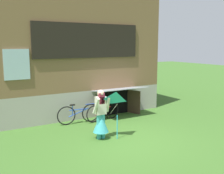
# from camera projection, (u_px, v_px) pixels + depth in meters

# --- Properties ---
(ground_plane) EXTENTS (60.00, 60.00, 0.00)m
(ground_plane) POSITION_uv_depth(u_px,v_px,m) (129.00, 139.00, 8.77)
(ground_plane) COLOR #386023
(log_house) EXTENTS (7.36, 6.37, 5.22)m
(log_house) POSITION_uv_depth(u_px,v_px,m) (66.00, 54.00, 13.13)
(log_house) COLOR #9E998E
(log_house) RESTS_ON ground_plane
(person) EXTENTS (0.61, 0.53, 1.65)m
(person) POSITION_uv_depth(u_px,v_px,m) (101.00, 118.00, 8.73)
(person) COLOR teal
(person) RESTS_ON ground_plane
(kite) EXTENTS (0.85, 0.83, 1.55)m
(kite) POSITION_uv_depth(u_px,v_px,m) (116.00, 103.00, 8.37)
(kite) COLOR #2DB2CC
(kite) RESTS_ON ground_plane
(bicycle_red) EXTENTS (1.63, 0.27, 0.75)m
(bicycle_red) POSITION_uv_depth(u_px,v_px,m) (103.00, 112.00, 10.89)
(bicycle_red) COLOR black
(bicycle_red) RESTS_ON ground_plane
(bicycle_blue) EXTENTS (1.75, 0.19, 0.80)m
(bicycle_blue) POSITION_uv_depth(u_px,v_px,m) (79.00, 114.00, 10.49)
(bicycle_blue) COLOR black
(bicycle_blue) RESTS_ON ground_plane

